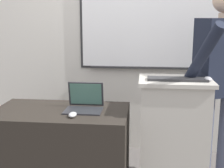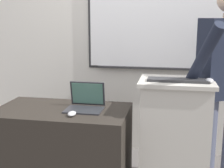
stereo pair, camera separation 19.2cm
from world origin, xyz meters
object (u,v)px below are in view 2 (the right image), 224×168
Objects in this scene: computer_mouse_by_keyboard at (209,81)px; lectern_podium at (174,141)px; side_desk at (63,151)px; person_presenter at (224,80)px; laptop at (86,101)px; wireless_keyboard at (178,80)px; computer_mouse_by_laptop at (72,114)px.

lectern_podium is at bearing 164.54° from computer_mouse_by_keyboard.
computer_mouse_by_keyboard reaches higher than side_desk.
laptop is (-1.09, -0.20, -0.18)m from person_presenter.
laptop is 0.76m from wireless_keyboard.
wireless_keyboard reaches higher than laptop.
person_presenter is 3.77× the size of wireless_keyboard.
side_desk is 1.31m from computer_mouse_by_keyboard.
side_desk is at bearing -179.39° from computer_mouse_by_keyboard.
wireless_keyboard is 0.84m from computer_mouse_by_laptop.
lectern_podium is at bearing 1.89° from laptop.
person_presenter is at bearing 19.54° from computer_mouse_by_laptop.
side_desk is 0.47m from laptop.
computer_mouse_by_keyboard is (0.95, -0.04, 0.21)m from laptop.
person_presenter is (0.38, 0.17, 0.48)m from lectern_podium.
wireless_keyboard is (-0.37, -0.23, 0.03)m from person_presenter.
computer_mouse_by_keyboard is (-0.14, -0.24, 0.03)m from person_presenter.
person_presenter is at bearing 59.04° from computer_mouse_by_keyboard.
side_desk is at bearing -164.22° from laptop.
wireless_keyboard reaches higher than side_desk.
computer_mouse_by_laptop is at bearing 172.56° from person_presenter.
lectern_podium is 0.57m from computer_mouse_by_keyboard.
wireless_keyboard is at bearing -2.39° from laptop.
laptop is 0.65× the size of wireless_keyboard.
computer_mouse_by_keyboard is at bearing 9.62° from computer_mouse_by_laptop.
lectern_podium reaches higher than side_desk.
computer_mouse_by_keyboard is at bearing -147.94° from person_presenter.
computer_mouse_by_keyboard is at bearing -2.68° from wireless_keyboard.
computer_mouse_by_keyboard is at bearing -15.46° from lectern_podium.
lectern_podium is 0.78m from laptop.
computer_mouse_by_keyboard is (0.23, -0.01, 0.01)m from wireless_keyboard.
person_presenter is 0.43m from wireless_keyboard.
side_desk is 3.67× the size of laptop.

